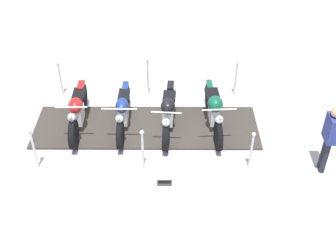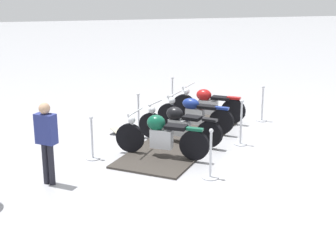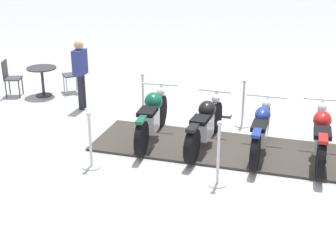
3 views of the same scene
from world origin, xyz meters
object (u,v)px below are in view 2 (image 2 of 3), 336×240
(stanchion_left_front, at_px, (262,109))
(stanchion_left_mid, at_px, (241,130))
(stanchion_left_rear, at_px, (210,163))
(info_placard, at_px, (116,132))
(motorcycle_forest, at_px, (160,135))
(motorcycle_navy, at_px, (194,113))
(stanchion_right_rear, at_px, (92,146))
(bystander_person, at_px, (46,136))
(motorcycle_maroon, at_px, (207,104))
(stanchion_right_mid, at_px, (139,120))
(stanchion_right_front, at_px, (172,99))
(motorcycle_black, at_px, (178,124))

(stanchion_left_front, bearing_deg, stanchion_left_mid, -37.63)
(stanchion_left_rear, xyz_separation_m, info_placard, (-3.45, -1.45, -0.27))
(motorcycle_forest, bearing_deg, motorcycle_navy, -94.02)
(stanchion_right_rear, height_order, bystander_person, bystander_person)
(stanchion_left_front, xyz_separation_m, stanchion_left_rear, (3.67, -2.83, -0.03))
(motorcycle_forest, bearing_deg, motorcycle_maroon, -93.99)
(stanchion_left_rear, bearing_deg, stanchion_right_mid, -167.06)
(stanchion_right_mid, distance_m, stanchion_left_rear, 3.64)
(stanchion_right_mid, bearing_deg, stanchion_left_rear, 12.94)
(stanchion_right_mid, height_order, stanchion_left_rear, same)
(stanchion_right_rear, bearing_deg, stanchion_left_rear, 52.37)
(stanchion_left_mid, bearing_deg, stanchion_right_mid, -127.63)
(stanchion_left_front, relative_size, stanchion_left_mid, 0.91)
(info_placard, bearing_deg, stanchion_right_front, -9.08)
(motorcycle_black, relative_size, stanchion_right_front, 1.63)
(stanchion_left_front, relative_size, stanchion_right_rear, 1.03)
(motorcycle_navy, height_order, motorcycle_forest, motorcycle_forest)
(stanchion_left_mid, bearing_deg, info_placard, -119.51)
(motorcycle_navy, bearing_deg, stanchion_right_mid, 22.00)
(motorcycle_black, height_order, stanchion_left_mid, stanchion_left_mid)
(stanchion_right_front, relative_size, stanchion_right_rear, 1.08)
(bystander_person, bearing_deg, motorcycle_maroon, -13.97)
(stanchion_right_mid, height_order, info_placard, stanchion_right_mid)
(motorcycle_navy, bearing_deg, info_placard, 29.47)
(stanchion_left_front, bearing_deg, stanchion_right_front, -127.63)
(motorcycle_maroon, distance_m, info_placard, 2.81)
(stanchion_left_front, relative_size, info_placard, 2.83)
(motorcycle_maroon, xyz_separation_m, stanchion_right_mid, (0.44, -2.09, -0.19))
(motorcycle_forest, xyz_separation_m, stanchion_right_mid, (-2.13, -0.10, -0.23))
(stanchion_right_mid, distance_m, stanchion_right_rear, 2.31)
(motorcycle_black, xyz_separation_m, info_placard, (-1.17, -1.40, -0.45))
(stanchion_right_mid, xyz_separation_m, stanchion_left_mid, (1.72, 2.23, 0.06))
(motorcycle_maroon, relative_size, stanchion_left_rear, 1.71)
(motorcycle_black, relative_size, info_placard, 4.83)
(stanchion_right_front, xyz_separation_m, stanchion_left_rear, (5.38, -0.60, -0.07))
(motorcycle_forest, distance_m, bystander_person, 2.69)
(motorcycle_forest, xyz_separation_m, stanchion_left_mid, (-0.41, 2.13, -0.17))
(motorcycle_maroon, height_order, info_placard, motorcycle_maroon)
(stanchion_left_mid, bearing_deg, motorcycle_black, -107.11)
(stanchion_left_front, bearing_deg, bystander_person, -62.24)
(motorcycle_forest, bearing_deg, stanchion_left_front, -113.89)
(motorcycle_forest, relative_size, info_placard, 5.23)
(stanchion_left_rear, height_order, bystander_person, bystander_person)
(motorcycle_maroon, height_order, stanchion_right_rear, motorcycle_maroon)
(motorcycle_forest, distance_m, stanchion_right_mid, 2.14)
(motorcycle_black, height_order, stanchion_right_mid, stanchion_right_mid)
(motorcycle_maroon, bearing_deg, stanchion_right_front, -27.58)
(motorcycle_forest, relative_size, stanchion_right_mid, 1.82)
(stanchion_right_mid, xyz_separation_m, stanchion_right_rear, (1.83, -1.41, -0.01))
(stanchion_right_mid, relative_size, stanchion_right_rear, 1.05)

